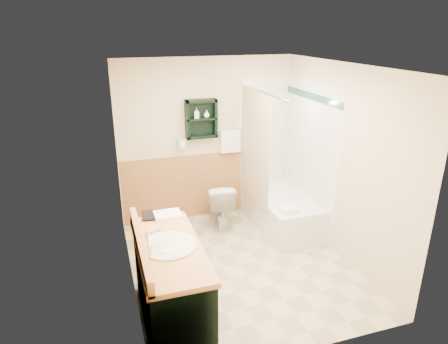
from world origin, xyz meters
TOP-DOWN VIEW (x-y plane):
  - floor at (0.00, 0.00)m, footprint 3.00×3.00m
  - back_wall at (0.00, 1.52)m, footprint 2.60×0.04m
  - left_wall at (-1.32, 0.00)m, footprint 0.04×3.00m
  - right_wall at (1.32, 0.00)m, footprint 0.04×3.00m
  - ceiling at (0.00, 0.00)m, footprint 2.60×3.00m
  - wainscot_left at (-1.29, 0.00)m, footprint 2.98×2.98m
  - wainscot_back at (0.00, 1.49)m, footprint 2.58×2.58m
  - mirror_frame at (-1.27, -0.55)m, footprint 1.30×1.30m
  - mirror_glass at (-1.27, -0.55)m, footprint 1.20×1.20m
  - tile_right at (1.28, 0.75)m, footprint 1.50×1.50m
  - tile_back at (1.03, 1.48)m, footprint 0.95×0.95m
  - tile_accent at (1.27, 0.75)m, footprint 1.50×1.50m
  - wall_shelf at (-0.10, 1.41)m, footprint 0.45×0.15m
  - hair_dryer at (-0.40, 1.43)m, footprint 0.10×0.24m
  - towel_bar at (0.35, 1.45)m, footprint 0.40×0.06m
  - curtain_rod at (0.53, 0.75)m, footprint 0.03×1.60m
  - shower_curtain at (0.53, 0.92)m, footprint 1.05×1.05m
  - vanity at (-0.99, -0.77)m, footprint 0.59×1.38m
  - bathtub at (0.93, 0.82)m, footprint 0.74×1.50m
  - toilet at (0.06, 1.07)m, footprint 0.48×0.73m
  - counter_towel at (-0.89, -0.16)m, footprint 0.28×0.22m
  - vanity_book at (-1.16, -0.08)m, footprint 0.18×0.05m
  - tub_towel at (0.74, 0.26)m, footprint 0.22×0.19m
  - soap_bottle_a at (-0.17, 1.40)m, footprint 0.09×0.15m
  - soap_bottle_b at (-0.02, 1.40)m, footprint 0.08×0.10m

SIDE VIEW (x-z plane):
  - floor at x=0.00m, z-range 0.00..0.00m
  - bathtub at x=0.93m, z-range 0.00..0.49m
  - toilet at x=0.06m, z-range 0.00..0.67m
  - vanity at x=-0.99m, z-range 0.00..0.87m
  - wainscot_left at x=-1.29m, z-range 0.00..1.00m
  - wainscot_back at x=0.00m, z-range 0.00..1.00m
  - tub_towel at x=0.74m, z-range 0.49..0.56m
  - counter_towel at x=-0.89m, z-range 0.87..0.91m
  - vanity_book at x=-1.16m, z-range 0.87..1.11m
  - tile_right at x=1.28m, z-range 0.00..2.10m
  - tile_back at x=1.03m, z-range 0.00..2.10m
  - shower_curtain at x=0.53m, z-range 0.30..2.00m
  - back_wall at x=0.00m, z-range 0.00..2.40m
  - left_wall at x=-1.32m, z-range 0.00..2.40m
  - right_wall at x=1.32m, z-range 0.00..2.40m
  - hair_dryer at x=-0.40m, z-range 1.11..1.29m
  - towel_bar at x=0.35m, z-range 1.15..1.55m
  - mirror_frame at x=-1.27m, z-range 1.00..2.00m
  - mirror_glass at x=-1.27m, z-range 1.05..1.95m
  - wall_shelf at x=-0.10m, z-range 1.27..1.83m
  - soap_bottle_a at x=-0.17m, z-range 1.56..1.63m
  - soap_bottle_b at x=-0.02m, z-range 1.56..1.65m
  - tile_accent at x=1.27m, z-range 1.85..1.95m
  - curtain_rod at x=0.53m, z-range 1.98..2.02m
  - ceiling at x=0.00m, z-range 2.40..2.44m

